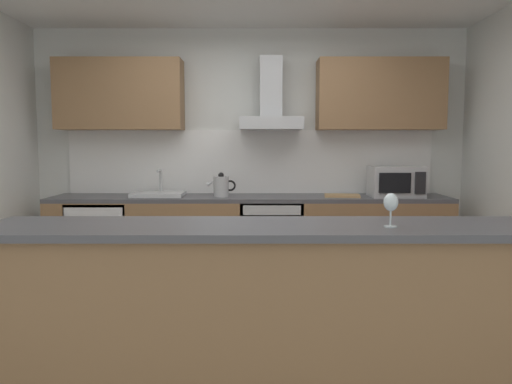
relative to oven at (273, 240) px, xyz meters
The scene contains 14 objects.
ground 1.63m from the oven, 97.73° to the right, with size 5.46×4.79×0.02m, color gray.
wall_back 0.96m from the oven, 117.33° to the left, with size 5.46×0.12×2.60m, color silver.
backsplash_tile 0.87m from the oven, 122.13° to the left, with size 3.79×0.02×0.66m, color white.
counter_back 0.21m from the oven, behind, with size 3.92×0.60×0.90m.
counter_island 2.25m from the oven, 91.45° to the right, with size 3.12×0.64×0.98m.
upper_cabinets 1.48m from the oven, 139.98° to the left, with size 3.87×0.32×0.70m.
oven is the anchor object (origin of this frame).
refrigerator 1.67m from the oven, behind, with size 0.58×0.60×0.85m.
microwave 1.36m from the oven, ahead, with size 0.50×0.38×0.30m.
sink 1.21m from the oven, behind, with size 0.50×0.40×0.26m.
kettle 0.73m from the oven, behind, with size 0.29×0.15×0.24m.
range_hood 1.33m from the oven, 90.00° to the left, with size 0.62×0.45×0.72m.
wine_glass 2.48m from the oven, 76.58° to the right, with size 0.08×0.08×0.18m.
chopping_board 0.83m from the oven, ahead, with size 0.34×0.22×0.02m, color tan.
Camera 1 is at (0.06, -3.36, 1.41)m, focal length 35.05 mm.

